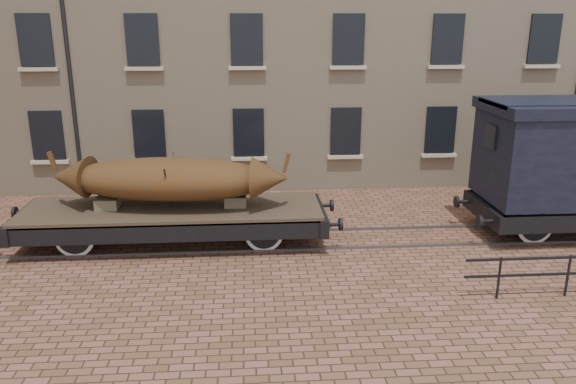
{
  "coord_description": "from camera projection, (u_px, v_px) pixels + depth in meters",
  "views": [
    {
      "loc": [
        -2.54,
        -14.85,
        5.99
      ],
      "look_at": [
        -1.42,
        0.5,
        1.3
      ],
      "focal_mm": 35.0,
      "sensor_mm": 36.0,
      "label": 1
    }
  ],
  "objects": [
    {
      "name": "flatcar_wagon",
      "position": [
        173.0,
        215.0,
        15.51
      ],
      "size": [
        9.22,
        2.5,
        1.39
      ],
      "color": "#4B3B2C",
      "rests_on": "ground"
    },
    {
      "name": "ground",
      "position": [
        338.0,
        239.0,
        16.09
      ],
      "size": [
        90.0,
        90.0,
        0.0
      ],
      "primitive_type": "plane",
      "color": "brown"
    },
    {
      "name": "iron_boat",
      "position": [
        170.0,
        179.0,
        15.21
      ],
      "size": [
        6.55,
        2.35,
        1.57
      ],
      "color": "#4F2C0D",
      "rests_on": "flatcar_wagon"
    },
    {
      "name": "rail_track",
      "position": [
        338.0,
        238.0,
        16.08
      ],
      "size": [
        30.0,
        1.52,
        0.06
      ],
      "color": "#59595E",
      "rests_on": "ground"
    }
  ]
}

